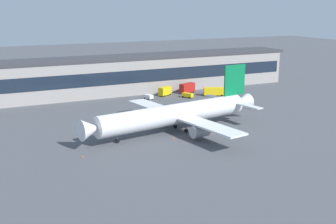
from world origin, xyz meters
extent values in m
plane|color=#4C4F54|center=(0.00, 0.00, 0.00)|extent=(600.00, 600.00, 0.00)
cube|color=#9E9993|center=(0.00, 60.29, 7.09)|extent=(149.94, 16.79, 14.18)
cube|color=#38383D|center=(0.00, 60.29, 14.78)|extent=(152.94, 17.13, 1.20)
cube|color=#192333|center=(0.00, 51.84, 7.80)|extent=(146.94, 0.16, 5.10)
cylinder|color=white|center=(-7.24, -0.88, 5.17)|extent=(49.25, 13.64, 5.99)
cone|color=white|center=(-33.17, -5.02, 5.17)|extent=(6.22, 6.47, 5.69)
cone|color=white|center=(18.98, 3.31, 5.17)|extent=(7.36, 6.36, 5.39)
cube|color=#0C723F|center=(15.92, 2.82, 12.96)|extent=(8.36, 1.82, 9.59)
cube|color=white|center=(16.47, -3.76, 6.07)|extent=(4.07, 11.03, 0.30)
cube|color=white|center=(14.39, 9.25, 6.07)|extent=(4.07, 11.03, 0.30)
cube|color=white|center=(-3.05, -14.39, 4.57)|extent=(9.40, 22.68, 0.50)
cube|color=white|center=(-7.48, 13.26, 4.57)|extent=(9.40, 22.68, 0.50)
cylinder|color=#99999E|center=(-4.56, -11.29, 2.52)|extent=(5.40, 4.03, 3.30)
cylinder|color=#99999E|center=(-7.94, 9.85, 2.52)|extent=(5.40, 4.03, 3.30)
cylinder|color=black|center=(-25.60, -3.81, 0.55)|extent=(1.17, 0.67, 1.10)
cylinder|color=slate|center=(-25.60, -3.81, 1.91)|extent=(0.24, 0.24, 2.17)
cylinder|color=black|center=(-4.40, -3.15, 0.55)|extent=(1.17, 0.67, 1.10)
cylinder|color=slate|center=(-4.40, -3.15, 1.91)|extent=(0.24, 0.24, 2.17)
cylinder|color=black|center=(-5.25, 2.17, 0.55)|extent=(1.17, 0.67, 1.10)
cylinder|color=slate|center=(-5.25, 2.17, 1.91)|extent=(0.24, 0.24, 2.17)
cube|color=white|center=(3.57, 43.06, 1.10)|extent=(3.00, 4.04, 1.50)
cube|color=black|center=(3.87, 42.12, 1.40)|extent=(2.14, 1.76, 0.38)
cylinder|color=black|center=(4.81, 42.14, 0.35)|extent=(0.50, 0.76, 0.70)
cylinder|color=black|center=(3.10, 41.59, 0.35)|extent=(0.50, 0.76, 0.70)
cylinder|color=black|center=(4.04, 44.54, 0.35)|extent=(0.50, 0.76, 0.70)
cylinder|color=black|center=(2.33, 43.99, 0.35)|extent=(0.50, 0.76, 0.70)
cube|color=yellow|center=(12.40, 46.78, 1.95)|extent=(6.41, 5.01, 3.20)
cube|color=black|center=(10.96, 45.98, 2.59)|extent=(2.91, 2.95, 0.80)
cylinder|color=black|center=(11.09, 44.81, 0.35)|extent=(0.76, 0.60, 0.70)
cylinder|color=black|center=(10.04, 46.70, 0.35)|extent=(0.76, 0.60, 0.70)
cylinder|color=black|center=(14.76, 46.86, 0.35)|extent=(0.76, 0.60, 0.70)
cylinder|color=black|center=(13.71, 48.74, 0.35)|extent=(0.76, 0.60, 0.70)
cube|color=yellow|center=(30.41, 38.01, 1.85)|extent=(8.83, 5.85, 3.00)
cube|color=black|center=(32.53, 37.11, 2.45)|extent=(3.71, 3.52, 0.75)
cylinder|color=black|center=(33.60, 38.03, 0.35)|extent=(0.76, 0.55, 0.70)
cylinder|color=black|center=(32.62, 35.71, 0.35)|extent=(0.76, 0.55, 0.70)
cylinder|color=black|center=(28.19, 40.31, 0.35)|extent=(0.76, 0.55, 0.70)
cylinder|color=black|center=(27.21, 37.99, 0.35)|extent=(0.76, 0.55, 0.70)
cube|color=yellow|center=(18.75, 39.19, 1.10)|extent=(3.85, 4.76, 1.50)
cube|color=black|center=(19.36, 38.14, 1.40)|extent=(2.28, 2.21, 0.38)
cylinder|color=black|center=(20.26, 38.29, 0.35)|extent=(0.61, 0.76, 0.70)
cylinder|color=black|center=(18.78, 37.43, 0.35)|extent=(0.61, 0.76, 0.70)
cylinder|color=black|center=(18.72, 40.95, 0.35)|extent=(0.61, 0.76, 0.70)
cylinder|color=black|center=(17.24, 40.09, 0.35)|extent=(0.61, 0.76, 0.70)
cube|color=red|center=(22.94, 47.20, 2.25)|extent=(7.65, 4.95, 3.80)
cube|color=black|center=(21.09, 46.50, 3.01)|extent=(3.20, 3.12, 0.95)
cylinder|color=black|center=(20.99, 45.22, 0.35)|extent=(0.76, 0.53, 0.70)
cylinder|color=black|center=(20.17, 47.41, 0.35)|extent=(0.76, 0.53, 0.70)
cylinder|color=black|center=(25.71, 46.98, 0.35)|extent=(0.76, 0.53, 0.70)
cylinder|color=black|center=(24.89, 49.17, 0.35)|extent=(0.76, 0.53, 0.70)
cone|color=#F2590C|center=(-36.99, -10.82, 0.28)|extent=(0.45, 0.45, 0.57)
cone|color=#F2590C|center=(2.08, -6.90, 0.33)|extent=(0.53, 0.53, 0.66)
cone|color=#F2590C|center=(-10.63, -7.37, 0.28)|extent=(0.44, 0.44, 0.55)
camera|label=1|loc=(-61.25, -108.94, 35.97)|focal=46.13mm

